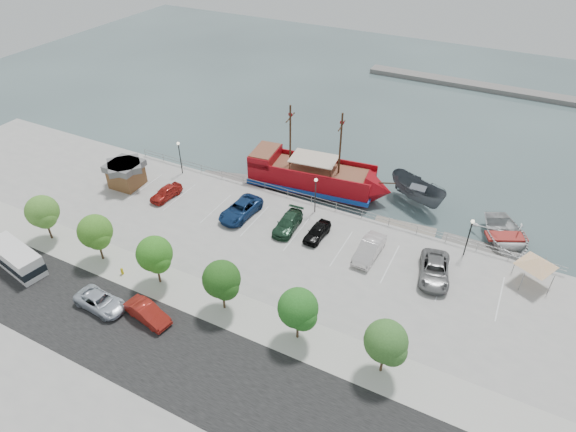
% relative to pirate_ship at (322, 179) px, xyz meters
% --- Properties ---
extents(ground, '(160.00, 160.00, 0.00)m').
position_rel_pirate_ship_xyz_m(ground, '(1.60, -11.95, -1.83)').
color(ground, '#354547').
extents(land_slab, '(100.00, 58.00, 1.20)m').
position_rel_pirate_ship_xyz_m(land_slab, '(1.60, -32.95, -1.43)').
color(land_slab, '#969492').
rests_on(land_slab, ground).
extents(street, '(100.00, 8.00, 0.04)m').
position_rel_pirate_ship_xyz_m(street, '(1.60, -27.95, -0.82)').
color(street, black).
rests_on(street, land_slab).
extents(sidewalk, '(100.00, 4.00, 0.05)m').
position_rel_pirate_ship_xyz_m(sidewalk, '(1.60, -21.95, -0.81)').
color(sidewalk, '#B6B5A9').
rests_on(sidewalk, land_slab).
extents(seawall_railing, '(50.00, 0.06, 1.00)m').
position_rel_pirate_ship_xyz_m(seawall_railing, '(1.60, -4.15, -0.30)').
color(seawall_railing, gray).
rests_on(seawall_railing, land_slab).
extents(far_shore, '(40.00, 3.00, 0.80)m').
position_rel_pirate_ship_xyz_m(far_shore, '(11.60, 43.05, -1.43)').
color(far_shore, slate).
rests_on(far_shore, ground).
extents(pirate_ship, '(17.50, 6.58, 10.91)m').
position_rel_pirate_ship_xyz_m(pirate_ship, '(0.00, 0.00, 0.00)').
color(pirate_ship, maroon).
rests_on(pirate_ship, ground).
extents(patrol_boat, '(8.10, 6.14, 2.96)m').
position_rel_pirate_ship_xyz_m(patrol_boat, '(10.80, 2.62, -0.35)').
color(patrol_boat, '#4B5157').
rests_on(patrol_boat, ground).
extents(speedboat, '(8.61, 9.69, 1.66)m').
position_rel_pirate_ship_xyz_m(speedboat, '(20.96, -0.60, -1.00)').
color(speedboat, silver).
rests_on(speedboat, ground).
extents(dock_west, '(7.30, 3.84, 0.40)m').
position_rel_pirate_ship_xyz_m(dock_west, '(-11.30, -2.75, -1.63)').
color(dock_west, slate).
rests_on(dock_west, ground).
extents(dock_mid, '(6.71, 2.49, 0.37)m').
position_rel_pirate_ship_xyz_m(dock_mid, '(11.05, -2.75, -1.64)').
color(dock_mid, gray).
rests_on(dock_mid, ground).
extents(dock_east, '(7.38, 2.18, 0.42)m').
position_rel_pirate_ship_xyz_m(dock_east, '(18.74, -2.75, -1.62)').
color(dock_east, slate).
rests_on(dock_east, ground).
extents(shed, '(3.79, 3.79, 3.00)m').
position_rel_pirate_ship_xyz_m(shed, '(-20.46, -10.62, 0.77)').
color(shed, brown).
rests_on(shed, land_slab).
extents(canopy_tent, '(5.06, 5.06, 3.33)m').
position_rel_pirate_ship_xyz_m(canopy_tent, '(23.70, -6.59, 2.07)').
color(canopy_tent, slate).
rests_on(canopy_tent, land_slab).
extents(street_van, '(4.95, 2.52, 1.34)m').
position_rel_pirate_ship_xyz_m(street_van, '(-8.89, -26.72, -0.16)').
color(street_van, silver).
rests_on(street_van, street).
extents(street_sedan, '(4.63, 2.30, 1.46)m').
position_rel_pirate_ship_xyz_m(street_sedan, '(-4.40, -25.91, -0.10)').
color(street_sedan, maroon).
rests_on(street_sedan, street).
extents(shuttle_bus, '(6.75, 3.37, 2.27)m').
position_rel_pirate_ship_xyz_m(shuttle_bus, '(-19.57, -26.45, 0.27)').
color(shuttle_bus, white).
rests_on(shuttle_bus, street).
extents(fire_hydrant, '(0.26, 0.26, 0.75)m').
position_rel_pirate_ship_xyz_m(fire_hydrant, '(-10.18, -22.75, -0.42)').
color(fire_hydrant, '#C0A90C').
rests_on(fire_hydrant, sidewalk).
extents(lamp_post_left, '(0.36, 0.36, 4.28)m').
position_rel_pirate_ship_xyz_m(lamp_post_left, '(-16.40, -5.45, 2.11)').
color(lamp_post_left, black).
rests_on(lamp_post_left, land_slab).
extents(lamp_post_mid, '(0.36, 0.36, 4.28)m').
position_rel_pirate_ship_xyz_m(lamp_post_mid, '(1.60, -5.45, 2.11)').
color(lamp_post_mid, black).
rests_on(lamp_post_mid, land_slab).
extents(lamp_post_right, '(0.36, 0.36, 4.28)m').
position_rel_pirate_ship_xyz_m(lamp_post_right, '(17.60, -5.45, 2.11)').
color(lamp_post_right, black).
rests_on(lamp_post_right, land_slab).
extents(tree_a, '(3.30, 3.20, 5.00)m').
position_rel_pirate_ship_xyz_m(tree_a, '(-20.26, -22.03, 2.47)').
color(tree_a, '#473321').
rests_on(tree_a, sidewalk).
extents(tree_b, '(3.30, 3.20, 5.00)m').
position_rel_pirate_ship_xyz_m(tree_b, '(-13.26, -22.03, 2.47)').
color(tree_b, '#473321').
rests_on(tree_b, sidewalk).
extents(tree_c, '(3.30, 3.20, 5.00)m').
position_rel_pirate_ship_xyz_m(tree_c, '(-6.26, -22.03, 2.47)').
color(tree_c, '#473321').
rests_on(tree_c, sidewalk).
extents(tree_d, '(3.30, 3.20, 5.00)m').
position_rel_pirate_ship_xyz_m(tree_d, '(0.74, -22.03, 2.47)').
color(tree_d, '#473321').
rests_on(tree_d, sidewalk).
extents(tree_e, '(3.30, 3.20, 5.00)m').
position_rel_pirate_ship_xyz_m(tree_e, '(7.74, -22.03, 2.47)').
color(tree_e, '#473321').
rests_on(tree_e, sidewalk).
extents(tree_f, '(3.30, 3.20, 5.00)m').
position_rel_pirate_ship_xyz_m(tree_f, '(14.74, -22.03, 2.47)').
color(tree_f, '#473321').
rests_on(tree_f, sidewalk).
extents(parked_car_a, '(2.12, 4.28, 1.40)m').
position_rel_pirate_ship_xyz_m(parked_car_a, '(-14.67, -10.68, -0.13)').
color(parked_car_a, '#A41E18').
rests_on(parked_car_a, land_slab).
extents(parked_car_c, '(3.03, 5.84, 1.57)m').
position_rel_pirate_ship_xyz_m(parked_car_c, '(-5.27, -9.75, -0.04)').
color(parked_car_c, navy).
rests_on(parked_car_c, land_slab).
extents(parked_car_d, '(2.30, 5.00, 1.42)m').
position_rel_pirate_ship_xyz_m(parked_car_d, '(0.35, -9.51, -0.12)').
color(parked_car_d, '#1C3C28').
rests_on(parked_car_d, land_slab).
extents(parked_car_e, '(1.84, 4.10, 1.37)m').
position_rel_pirate_ship_xyz_m(parked_car_e, '(3.65, -9.41, -0.14)').
color(parked_car_e, black).
rests_on(parked_car_e, land_slab).
extents(parked_car_f, '(2.00, 5.13, 1.67)m').
position_rel_pirate_ship_xyz_m(parked_car_f, '(9.34, -9.77, 0.01)').
color(parked_car_f, silver).
rests_on(parked_car_f, land_slab).
extents(parked_car_g, '(3.72, 6.10, 1.58)m').
position_rel_pirate_ship_xyz_m(parked_car_g, '(15.68, -9.87, -0.04)').
color(parked_car_g, slate).
rests_on(parked_car_g, land_slab).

